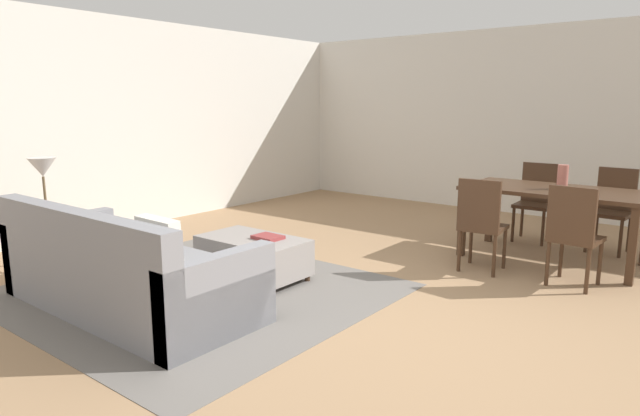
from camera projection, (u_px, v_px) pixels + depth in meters
The scene contains 15 objects.
ground_plane at pixel (379, 330), 3.98m from camera, with size 10.80×10.80×0.00m, color #9E7A56.
wall_back at pixel (574, 123), 7.59m from camera, with size 9.00×0.12×2.70m, color silver.
wall_left at pixel (96, 125), 6.85m from camera, with size 0.12×11.00×2.70m, color silver.
area_rug at pixel (198, 291), 4.81m from camera, with size 3.00×2.80×0.01m, color slate.
couch at pixel (124, 275), 4.35m from camera, with size 2.27×0.98×0.86m.
ottoman_table at pixel (253, 255), 5.14m from camera, with size 1.01×0.58×0.39m.
side_table at pixel (48, 225), 5.27m from camera, with size 0.40×0.40×0.59m.
table_lamp at pixel (43, 170), 5.17m from camera, with size 0.26×0.26×0.53m.
dining_table at pixel (554, 197), 5.65m from camera, with size 1.74×0.91×0.76m.
dining_chair_near_left at pixel (481, 220), 5.27m from camera, with size 0.43×0.43×0.92m.
dining_chair_near_right at pixel (574, 231), 4.82m from camera, with size 0.43×0.43×0.92m.
dining_chair_far_left at pixel (536, 197), 6.54m from camera, with size 0.41×0.41×0.92m.
dining_chair_far_right at pixel (613, 205), 6.05m from camera, with size 0.43×0.43×0.92m.
vase_centerpiece at pixel (563, 177), 5.56m from camera, with size 0.10×0.10×0.25m, color #B26659.
book_on_ottoman at pixel (268, 237), 5.06m from camera, with size 0.26×0.20×0.03m, color maroon.
Camera 1 is at (1.98, -3.21, 1.62)m, focal length 30.85 mm.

